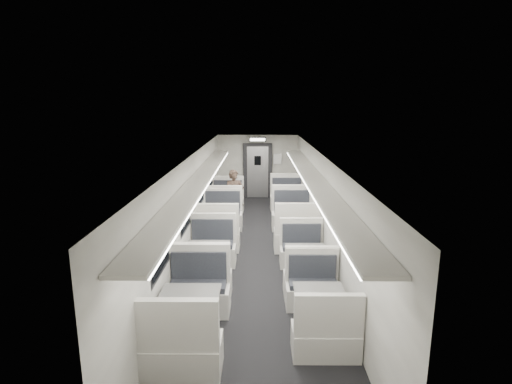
{
  "coord_description": "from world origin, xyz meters",
  "views": [
    {
      "loc": [
        0.04,
        -9.03,
        3.55
      ],
      "look_at": [
        -0.03,
        1.52,
        1.21
      ],
      "focal_mm": 28.0,
      "sensor_mm": 36.0,
      "label": 1
    }
  ],
  "objects_px": {
    "vestibule_door": "(258,171)",
    "booth_right_b": "(295,224)",
    "booth_right_c": "(305,263)",
    "passenger": "(234,196)",
    "booth_right_d": "(318,308)",
    "booth_left_c": "(208,261)",
    "exit_sign": "(258,139)",
    "booth_left_a": "(226,205)",
    "booth_right_a": "(288,204)",
    "booth_left_b": "(220,223)",
    "booth_left_d": "(191,314)"
  },
  "relations": [
    {
      "from": "passenger",
      "to": "booth_right_d",
      "type": "bearing_deg",
      "value": -81.87
    },
    {
      "from": "booth_left_c",
      "to": "vestibule_door",
      "type": "height_order",
      "value": "vestibule_door"
    },
    {
      "from": "booth_right_d",
      "to": "passenger",
      "type": "bearing_deg",
      "value": 106.19
    },
    {
      "from": "booth_right_c",
      "to": "passenger",
      "type": "bearing_deg",
      "value": 112.93
    },
    {
      "from": "booth_right_c",
      "to": "vestibule_door",
      "type": "bearing_deg",
      "value": 97.82
    },
    {
      "from": "booth_left_a",
      "to": "passenger",
      "type": "bearing_deg",
      "value": -61.83
    },
    {
      "from": "booth_right_a",
      "to": "booth_right_c",
      "type": "distance_m",
      "value": 4.75
    },
    {
      "from": "booth_right_b",
      "to": "booth_right_c",
      "type": "relative_size",
      "value": 1.2
    },
    {
      "from": "vestibule_door",
      "to": "booth_right_b",
      "type": "bearing_deg",
      "value": -78.11
    },
    {
      "from": "booth_left_c",
      "to": "booth_right_c",
      "type": "bearing_deg",
      "value": 0.11
    },
    {
      "from": "booth_right_d",
      "to": "booth_left_c",
      "type": "bearing_deg",
      "value": 137.56
    },
    {
      "from": "booth_right_a",
      "to": "vestibule_door",
      "type": "relative_size",
      "value": 1.07
    },
    {
      "from": "booth_right_c",
      "to": "booth_right_d",
      "type": "height_order",
      "value": "booth_right_c"
    },
    {
      "from": "booth_left_b",
      "to": "booth_right_d",
      "type": "xyz_separation_m",
      "value": [
        2.0,
        -4.38,
        -0.06
      ]
    },
    {
      "from": "booth_right_a",
      "to": "booth_right_b",
      "type": "bearing_deg",
      "value": -90.0
    },
    {
      "from": "booth_left_c",
      "to": "booth_right_b",
      "type": "height_order",
      "value": "booth_right_b"
    },
    {
      "from": "booth_left_b",
      "to": "booth_left_c",
      "type": "bearing_deg",
      "value": -90.0
    },
    {
      "from": "booth_left_a",
      "to": "vestibule_door",
      "type": "height_order",
      "value": "vestibule_door"
    },
    {
      "from": "booth_right_d",
      "to": "vestibule_door",
      "type": "bearing_deg",
      "value": 96.26
    },
    {
      "from": "passenger",
      "to": "vestibule_door",
      "type": "xyz_separation_m",
      "value": [
        0.69,
        3.27,
        0.23
      ]
    },
    {
      "from": "booth_left_c",
      "to": "exit_sign",
      "type": "height_order",
      "value": "exit_sign"
    },
    {
      "from": "booth_right_b",
      "to": "exit_sign",
      "type": "height_order",
      "value": "exit_sign"
    },
    {
      "from": "booth_right_a",
      "to": "passenger",
      "type": "bearing_deg",
      "value": -156.41
    },
    {
      "from": "booth_left_b",
      "to": "booth_left_d",
      "type": "height_order",
      "value": "booth_left_b"
    },
    {
      "from": "booth_right_b",
      "to": "exit_sign",
      "type": "bearing_deg",
      "value": 103.2
    },
    {
      "from": "booth_left_a",
      "to": "booth_right_b",
      "type": "relative_size",
      "value": 0.92
    },
    {
      "from": "booth_left_c",
      "to": "exit_sign",
      "type": "relative_size",
      "value": 3.43
    },
    {
      "from": "booth_left_c",
      "to": "booth_left_a",
      "type": "bearing_deg",
      "value": 90.0
    },
    {
      "from": "booth_right_b",
      "to": "booth_right_d",
      "type": "distance_m",
      "value": 4.36
    },
    {
      "from": "booth_right_b",
      "to": "booth_right_c",
      "type": "height_order",
      "value": "booth_right_b"
    },
    {
      "from": "booth_right_c",
      "to": "exit_sign",
      "type": "xyz_separation_m",
      "value": [
        -1.0,
        6.79,
        1.93
      ]
    },
    {
      "from": "booth_right_d",
      "to": "vestibule_door",
      "type": "relative_size",
      "value": 0.92
    },
    {
      "from": "booth_left_a",
      "to": "vestibule_door",
      "type": "distance_m",
      "value": 2.95
    },
    {
      "from": "booth_right_a",
      "to": "booth_right_c",
      "type": "height_order",
      "value": "booth_right_a"
    },
    {
      "from": "booth_left_a",
      "to": "booth_left_b",
      "type": "bearing_deg",
      "value": -90.0
    },
    {
      "from": "booth_left_b",
      "to": "booth_right_d",
      "type": "bearing_deg",
      "value": -65.45
    },
    {
      "from": "booth_left_d",
      "to": "booth_right_b",
      "type": "distance_m",
      "value": 5.07
    },
    {
      "from": "booth_right_a",
      "to": "vestibule_door",
      "type": "height_order",
      "value": "vestibule_door"
    },
    {
      "from": "booth_right_c",
      "to": "exit_sign",
      "type": "relative_size",
      "value": 3.16
    },
    {
      "from": "booth_left_c",
      "to": "exit_sign",
      "type": "xyz_separation_m",
      "value": [
        1.0,
        6.79,
        1.9
      ]
    },
    {
      "from": "booth_left_a",
      "to": "booth_right_c",
      "type": "bearing_deg",
      "value": -66.39
    },
    {
      "from": "exit_sign",
      "to": "booth_left_b",
      "type": "bearing_deg",
      "value": -103.26
    },
    {
      "from": "booth_right_d",
      "to": "exit_sign",
      "type": "bearing_deg",
      "value": 96.62
    },
    {
      "from": "exit_sign",
      "to": "booth_right_b",
      "type": "bearing_deg",
      "value": -76.8
    },
    {
      "from": "booth_right_c",
      "to": "passenger",
      "type": "xyz_separation_m",
      "value": [
        -1.69,
        4.01,
        0.46
      ]
    },
    {
      "from": "booth_right_b",
      "to": "exit_sign",
      "type": "distance_m",
      "value": 4.76
    },
    {
      "from": "passenger",
      "to": "exit_sign",
      "type": "height_order",
      "value": "exit_sign"
    },
    {
      "from": "booth_left_a",
      "to": "exit_sign",
      "type": "height_order",
      "value": "exit_sign"
    },
    {
      "from": "vestibule_door",
      "to": "exit_sign",
      "type": "relative_size",
      "value": 3.39
    },
    {
      "from": "booth_left_b",
      "to": "vestibule_door",
      "type": "distance_m",
      "value": 4.88
    }
  ]
}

